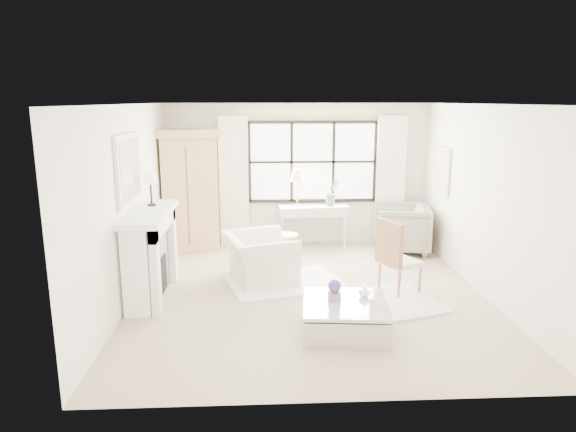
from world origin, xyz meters
name	(u,v)px	position (x,y,z in m)	size (l,w,h in m)	color
floor	(309,294)	(0.00, 0.00, 0.00)	(5.50, 5.50, 0.00)	tan
ceiling	(311,104)	(0.00, 0.00, 2.70)	(5.50, 5.50, 0.00)	silver
wall_back	(297,175)	(0.00, 2.75, 1.35)	(5.00, 5.00, 0.00)	silver
wall_front	(339,264)	(0.00, -2.75, 1.35)	(5.00, 5.00, 0.00)	white
wall_left	(129,205)	(-2.50, 0.00, 1.35)	(5.50, 5.50, 0.00)	white
wall_right	(485,201)	(2.50, 0.00, 1.35)	(5.50, 5.50, 0.00)	white
window_pane	(313,162)	(0.30, 2.73, 1.60)	(2.40, 0.02, 1.50)	silver
window_frame	(313,162)	(0.30, 2.72, 1.60)	(2.50, 0.04, 1.50)	black
curtain_rod	(313,116)	(0.30, 2.67, 2.47)	(0.04, 0.04, 3.30)	#AB873B
curtain_left	(234,182)	(-1.20, 2.65, 1.24)	(0.55, 0.10, 2.47)	white
curtain_right	(390,181)	(1.80, 2.65, 1.24)	(0.55, 0.10, 2.47)	white
fireplace	(148,253)	(-2.27, 0.00, 0.65)	(0.58, 1.66, 1.26)	white
mirror_frame	(128,169)	(-2.47, 0.00, 1.84)	(0.05, 1.15, 0.95)	white
mirror_glass	(131,169)	(-2.44, 0.00, 1.84)	(0.02, 1.00, 0.80)	silver
art_frame	(443,171)	(2.47, 1.70, 1.55)	(0.04, 0.62, 0.82)	silver
art_canvas	(442,171)	(2.45, 1.70, 1.55)	(0.01, 0.52, 0.72)	beige
mantel_lamp	(150,179)	(-2.27, 0.36, 1.65)	(0.22, 0.22, 0.51)	black
armoire	(190,189)	(-2.01, 2.43, 1.14)	(1.22, 0.88, 2.24)	tan
console_table	(313,226)	(0.30, 2.47, 0.40)	(1.33, 0.54, 0.80)	silver
console_lamp	(297,176)	(-0.01, 2.48, 1.36)	(0.28, 0.28, 0.69)	#A7803A
orchid_plant	(332,193)	(0.65, 2.47, 1.04)	(0.27, 0.22, 0.49)	#526E49
side_table	(287,244)	(-0.25, 1.50, 0.33)	(0.40, 0.40, 0.51)	white
rug_left	(285,282)	(-0.33, 0.46, 0.01)	(1.68, 1.18, 0.03)	white
rug_right	(377,304)	(0.90, -0.45, 0.02)	(1.63, 1.22, 0.03)	silver
club_armchair	(260,258)	(-0.71, 0.61, 0.36)	(1.12, 0.98, 0.73)	white
wingback_chair	(402,228)	(1.90, 2.05, 0.44)	(0.94, 0.97, 0.88)	gray
french_chair	(398,272)	(1.30, -0.02, 0.31)	(0.65, 0.65, 1.08)	#B07149
coffee_table	(345,318)	(0.32, -1.26, 0.18)	(1.09, 1.09, 0.38)	silver
planter_box	(334,296)	(0.20, -1.20, 0.43)	(0.14, 0.14, 0.11)	slate
planter_flowers	(335,286)	(0.20, -1.20, 0.56)	(0.16, 0.16, 0.16)	#593078
pillar_candle	(373,303)	(0.61, -1.46, 0.44)	(0.08, 0.08, 0.12)	white
coffee_vase	(364,291)	(0.58, -1.11, 0.45)	(0.14, 0.14, 0.15)	white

